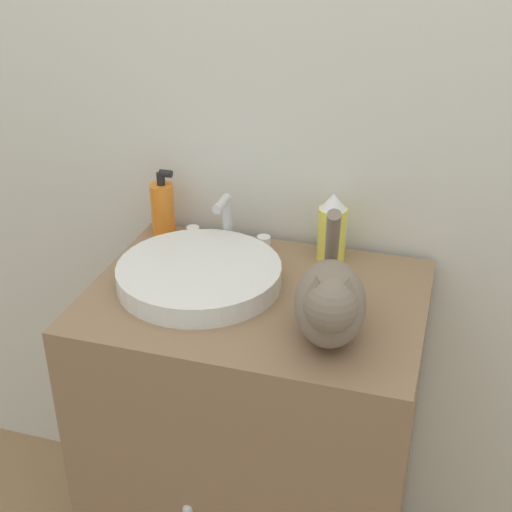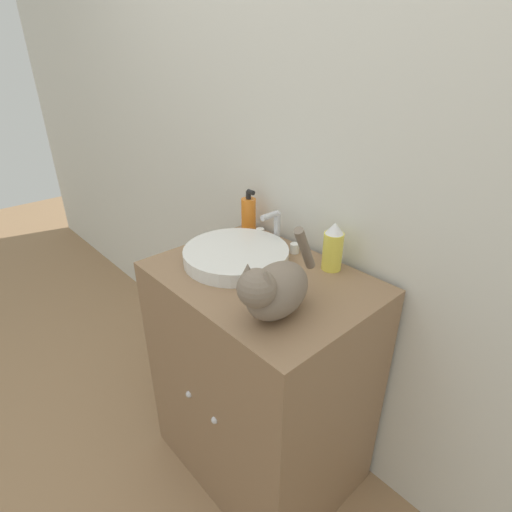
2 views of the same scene
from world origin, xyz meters
name	(u,v)px [view 2 (image 2 of 2)]	position (x,y,z in m)	size (l,w,h in m)	color
ground_plane	(209,496)	(0.00, 0.00, 0.00)	(8.00, 8.00, 0.00)	#997551
wall_back	(332,140)	(0.00, 0.56, 1.25)	(6.00, 0.05, 2.50)	silver
vanity_cabinet	(260,377)	(0.00, 0.26, 0.43)	(0.71, 0.54, 0.87)	#8C6B4C
sink_basin	(236,255)	(-0.13, 0.26, 0.89)	(0.36, 0.36, 0.05)	white
faucet	(276,231)	(-0.13, 0.45, 0.92)	(0.21, 0.09, 0.13)	silver
cat	(274,289)	(0.18, 0.14, 0.95)	(0.17, 0.33, 0.22)	#7A6B5B
soap_bottle	(249,214)	(-0.30, 0.47, 0.94)	(0.06, 0.06, 0.17)	orange
spray_bottle	(333,247)	(0.12, 0.46, 0.94)	(0.06, 0.06, 0.16)	#EADB4C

